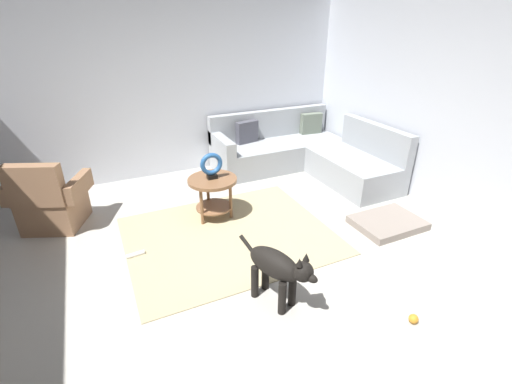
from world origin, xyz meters
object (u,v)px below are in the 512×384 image
at_px(side_table, 213,188).
at_px(torus_sculpture, 211,165).
at_px(dog, 278,268).
at_px(dog_bed_mat, 388,223).
at_px(dog_toy_rope, 135,254).
at_px(dog_toy_ball, 414,319).
at_px(sectional_couch, 304,154).
at_px(armchair, 51,203).

bearing_deg(side_table, torus_sculpture, -97.13).
bearing_deg(dog, side_table, -112.05).
height_order(dog_bed_mat, dog_toy_rope, dog_bed_mat).
bearing_deg(torus_sculpture, dog, -89.83).
distance_m(side_table, dog_toy_ball, 2.57).
xyz_separation_m(side_table, dog, (0.01, -1.67, -0.04)).
xyz_separation_m(sectional_couch, armchair, (-3.66, -0.23, 0.03)).
bearing_deg(dog_toy_rope, side_table, 22.70).
relative_size(dog_bed_mat, dog_toy_rope, 4.24).
height_order(torus_sculpture, dog, torus_sculpture).
xyz_separation_m(armchair, dog_toy_rope, (0.78, -1.05, -0.30)).
xyz_separation_m(dog_toy_ball, dog_toy_rope, (-1.96, 1.94, -0.02)).
relative_size(armchair, torus_sculpture, 2.97).
bearing_deg(side_table, sectional_couch, 24.43).
bearing_deg(dog_toy_ball, sectional_couch, 73.87).
bearing_deg(armchair, dog, -28.84).
bearing_deg(dog_toy_rope, torus_sculpture, 22.70).
distance_m(torus_sculpture, dog_toy_rope, 1.32).
bearing_deg(armchair, side_table, 4.00).
relative_size(armchair, dog_toy_ball, 12.09).
bearing_deg(dog_toy_ball, dog_toy_rope, 135.33).
distance_m(armchair, dog_toy_rope, 1.34).
distance_m(side_table, dog_toy_rope, 1.19).
height_order(dog, dog_toy_ball, dog).
xyz_separation_m(sectional_couch, dog, (-1.84, -2.51, 0.09)).
bearing_deg(dog_toy_ball, side_table, 111.21).
xyz_separation_m(sectional_couch, dog_toy_ball, (-0.93, -3.21, -0.25)).
height_order(dog_bed_mat, dog, dog).
xyz_separation_m(torus_sculpture, dog, (0.01, -1.67, -0.33)).
distance_m(armchair, torus_sculpture, 1.95).
bearing_deg(dog_toy_ball, dog_bed_mat, 53.94).
xyz_separation_m(torus_sculpture, dog_toy_ball, (0.92, -2.37, -0.67)).
distance_m(sectional_couch, dog_toy_rope, 3.17).
distance_m(side_table, dog, 1.67).
relative_size(sectional_couch, dog_toy_ball, 28.06).
distance_m(sectional_couch, armchair, 3.67).
distance_m(side_table, dog_bed_mat, 2.18).
bearing_deg(side_table, armchair, 161.37).
distance_m(torus_sculpture, dog_bed_mat, 2.25).
xyz_separation_m(sectional_couch, torus_sculpture, (-1.85, -0.84, 0.42)).
bearing_deg(armchair, dog_toy_ball, -24.85).
bearing_deg(side_table, dog_toy_rope, -157.30).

